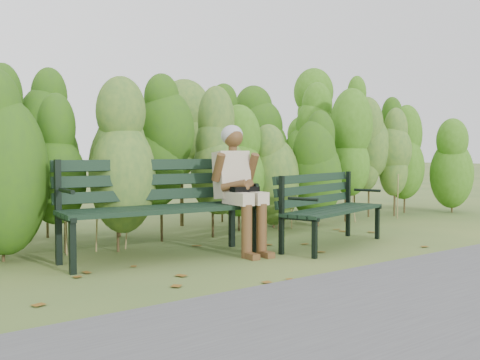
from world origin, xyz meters
TOP-DOWN VIEW (x-y plane):
  - ground at (0.00, 0.00)m, footprint 80.00×80.00m
  - footpath at (0.00, -2.20)m, footprint 60.00×2.50m
  - hedge_band at (0.00, 1.86)m, footprint 11.04×1.67m
  - leaf_litter at (0.01, -0.12)m, footprint 5.55×2.09m
  - bench_left at (-0.81, 0.62)m, footprint 2.00×0.82m
  - bench_right at (1.02, 0.10)m, footprint 1.68×0.94m
  - seated_woman at (-0.02, 0.35)m, footprint 0.52×0.75m

SIDE VIEW (x-z plane):
  - ground at x=0.00m, z-range 0.00..0.00m
  - leaf_litter at x=0.01m, z-range 0.00..0.01m
  - footpath at x=0.00m, z-range 0.00..0.01m
  - bench_right at x=1.02m, z-range 0.07..0.87m
  - bench_left at x=-0.81m, z-range 0.09..1.06m
  - seated_woman at x=-0.02m, z-range 0.10..1.42m
  - hedge_band at x=0.00m, z-range 0.05..2.47m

